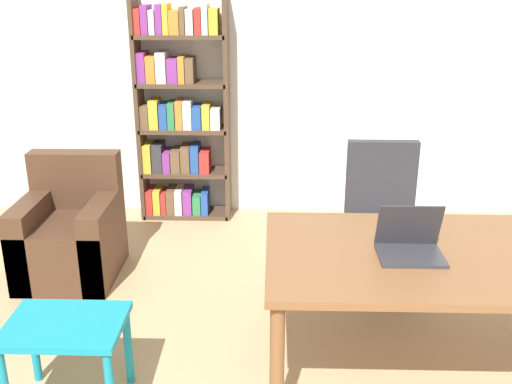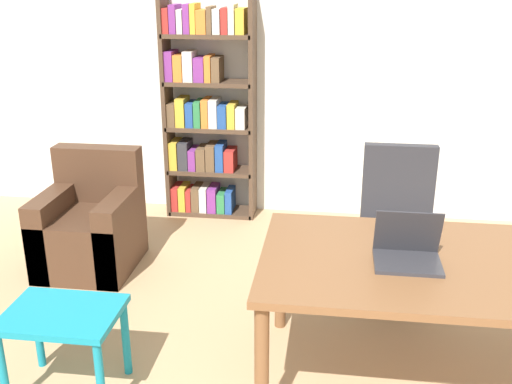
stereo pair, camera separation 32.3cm
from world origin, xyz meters
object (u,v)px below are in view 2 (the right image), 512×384
(office_chair, at_px, (397,229))
(armchair, at_px, (91,229))
(side_table_blue, at_px, (63,325))
(laptop, at_px, (407,251))
(bookshelf, at_px, (205,114))
(desk, at_px, (433,274))

(office_chair, distance_m, armchair, 2.26)
(side_table_blue, height_order, armchair, armchair)
(side_table_blue, bearing_deg, laptop, 9.03)
(side_table_blue, height_order, bookshelf, bookshelf)
(side_table_blue, bearing_deg, armchair, 107.44)
(laptop, distance_m, armchair, 2.52)
(office_chair, xyz_separation_m, bookshelf, (-1.60, 1.22, 0.50))
(bookshelf, bearing_deg, laptop, -56.61)
(laptop, relative_size, office_chair, 0.32)
(bookshelf, bearing_deg, armchair, -118.90)
(desk, distance_m, side_table_blue, 1.92)
(laptop, height_order, armchair, laptop)
(desk, xyz_separation_m, laptop, (-0.14, -0.03, 0.14))
(desk, height_order, office_chair, office_chair)
(desk, xyz_separation_m, office_chair, (-0.07, 1.08, -0.22))
(side_table_blue, relative_size, bookshelf, 0.29)
(laptop, xyz_separation_m, side_table_blue, (-1.73, -0.28, -0.40))
(desk, bearing_deg, armchair, 154.14)
(side_table_blue, relative_size, armchair, 0.67)
(desk, relative_size, side_table_blue, 3.01)
(side_table_blue, xyz_separation_m, armchair, (-0.45, 1.43, -0.10))
(laptop, distance_m, side_table_blue, 1.80)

